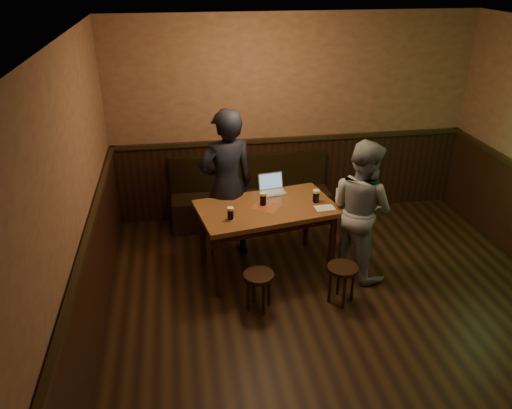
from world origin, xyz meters
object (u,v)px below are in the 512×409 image
(pub_table, at_px, (266,215))
(stool_right, at_px, (342,274))
(person_grey, at_px, (361,209))
(stool_left, at_px, (259,281))
(pint_right, at_px, (316,196))
(laptop, at_px, (272,187))
(bench, at_px, (251,201))
(pint_left, at_px, (230,214))
(person_suit, at_px, (227,186))
(pint_mid, at_px, (263,199))

(pub_table, height_order, stool_right, pub_table)
(stool_right, height_order, person_grey, person_grey)
(stool_left, distance_m, pint_right, 1.24)
(laptop, bearing_deg, pint_right, -48.56)
(bench, distance_m, laptop, 1.03)
(stool_left, distance_m, person_grey, 1.46)
(pub_table, bearing_deg, pint_left, -160.54)
(person_suit, xyz_separation_m, person_grey, (1.46, -0.62, -0.12))
(pint_left, relative_size, pint_right, 0.91)
(pint_mid, relative_size, laptop, 0.47)
(bench, height_order, laptop, laptop)
(pint_left, xyz_separation_m, person_grey, (1.49, 0.03, -0.08))
(pint_right, bearing_deg, pint_mid, 177.14)
(person_suit, bearing_deg, laptop, 163.98)
(pint_left, bearing_deg, pint_mid, 35.39)
(pub_table, height_order, stool_left, pub_table)
(pint_right, height_order, laptop, laptop)
(laptop, bearing_deg, pint_left, -140.59)
(stool_right, height_order, person_suit, person_suit)
(pub_table, bearing_deg, stool_left, -116.14)
(pint_mid, height_order, pint_right, same)
(pub_table, relative_size, pint_left, 11.56)
(person_suit, relative_size, person_grey, 1.15)
(pub_table, distance_m, stool_left, 0.87)
(stool_right, bearing_deg, pub_table, 131.22)
(pint_mid, bearing_deg, person_suit, 136.50)
(stool_left, distance_m, pint_mid, 0.99)
(person_suit, bearing_deg, pint_right, 143.82)
(pint_right, relative_size, laptop, 0.47)
(pint_right, height_order, person_grey, person_grey)
(stool_right, distance_m, person_grey, 0.81)
(pub_table, height_order, pint_right, pint_right)
(pint_right, height_order, person_suit, person_suit)
(pub_table, distance_m, pint_mid, 0.20)
(stool_left, relative_size, pint_right, 2.72)
(pub_table, bearing_deg, pint_right, -9.44)
(bench, xyz_separation_m, laptop, (0.14, -0.84, 0.58))
(stool_left, bearing_deg, pub_table, 74.03)
(bench, xyz_separation_m, pint_mid, (-0.03, -1.19, 0.60))
(stool_left, bearing_deg, person_suit, 99.56)
(pint_left, bearing_deg, pint_right, 14.19)
(stool_right, distance_m, pint_left, 1.36)
(bench, distance_m, pint_mid, 1.33)
(pub_table, relative_size, stool_right, 3.78)
(pint_left, relative_size, person_suit, 0.08)
(pub_table, height_order, pint_mid, pint_mid)
(bench, xyz_separation_m, pint_right, (0.58, -1.22, 0.60))
(laptop, xyz_separation_m, person_grey, (0.91, -0.61, -0.07))
(bench, height_order, pint_mid, pint_mid)
(stool_left, xyz_separation_m, person_grey, (1.27, 0.53, 0.47))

